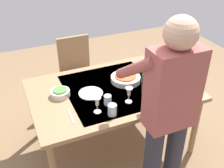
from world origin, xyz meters
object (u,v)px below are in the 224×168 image
(wine_bottle, at_px, (145,82))
(water_cup_near_left, at_px, (112,110))
(wine_glass_right, at_px, (129,92))
(side_bowl_salad, at_px, (60,93))
(dining_table, at_px, (112,94))
(serving_bowl_pasta, at_px, (126,78))
(water_cup_near_right, at_px, (108,100))
(dinner_plate_far, at_px, (166,80))
(wine_glass_left, at_px, (97,102))
(chair_near, at_px, (77,68))
(person_server, at_px, (168,113))
(dinner_plate_near, at_px, (91,93))

(wine_bottle, xyz_separation_m, water_cup_near_left, (0.42, 0.19, -0.06))
(water_cup_near_left, bearing_deg, wine_glass_right, -151.97)
(water_cup_near_left, xyz_separation_m, side_bowl_salad, (0.33, -0.46, -0.02))
(dining_table, height_order, serving_bowl_pasta, serving_bowl_pasta)
(water_cup_near_left, relative_size, water_cup_near_right, 1.12)
(wine_glass_right, distance_m, water_cup_near_left, 0.25)
(wine_bottle, bearing_deg, dinner_plate_far, -162.37)
(water_cup_near_left, distance_m, serving_bowl_pasta, 0.57)
(wine_glass_left, xyz_separation_m, wine_glass_right, (-0.31, -0.03, 0.00))
(chair_near, distance_m, side_bowl_salad, 0.95)
(chair_near, relative_size, side_bowl_salad, 5.06)
(person_server, relative_size, dinner_plate_far, 7.34)
(water_cup_near_right, distance_m, dinner_plate_near, 0.24)
(water_cup_near_right, xyz_separation_m, serving_bowl_pasta, (-0.32, -0.30, -0.01))
(wine_glass_left, xyz_separation_m, water_cup_near_left, (-0.10, 0.09, -0.05))
(person_server, bearing_deg, wine_bottle, -104.80)
(dinner_plate_near, bearing_deg, serving_bowl_pasta, -169.22)
(water_cup_near_right, bearing_deg, dinner_plate_far, -169.04)
(water_cup_near_left, xyz_separation_m, dinner_plate_near, (0.06, -0.37, -0.05))
(wine_bottle, height_order, dinner_plate_near, wine_bottle)
(wine_glass_right, bearing_deg, water_cup_near_right, -12.80)
(person_server, distance_m, wine_glass_right, 0.53)
(dining_table, relative_size, wine_bottle, 5.37)
(chair_near, bearing_deg, serving_bowl_pasta, 108.23)
(water_cup_near_right, relative_size, dinner_plate_far, 0.40)
(side_bowl_salad, distance_m, dinner_plate_near, 0.29)
(dining_table, xyz_separation_m, side_bowl_salad, (0.49, -0.08, 0.10))
(chair_near, height_order, wine_glass_right, chair_near)
(wine_glass_right, bearing_deg, dining_table, -79.93)
(dining_table, distance_m, side_bowl_salad, 0.51)
(water_cup_near_right, bearing_deg, chair_near, -92.34)
(person_server, height_order, serving_bowl_pasta, person_server)
(dining_table, height_order, wine_glass_left, wine_glass_left)
(side_bowl_salad, height_order, dinner_plate_near, side_bowl_salad)
(dining_table, xyz_separation_m, wine_glass_left, (0.26, 0.30, 0.17))
(wine_glass_left, height_order, side_bowl_salad, wine_glass_left)
(water_cup_near_left, relative_size, side_bowl_salad, 0.57)
(chair_near, distance_m, dinner_plate_near, 0.94)
(dining_table, bearing_deg, side_bowl_salad, -8.92)
(water_cup_near_left, height_order, water_cup_near_right, water_cup_near_left)
(person_server, height_order, wine_bottle, person_server)
(wine_glass_left, xyz_separation_m, side_bowl_salad, (0.23, -0.37, -0.07))
(water_cup_near_left, height_order, dinner_plate_near, water_cup_near_left)
(wine_bottle, distance_m, water_cup_near_left, 0.47)
(dinner_plate_near, bearing_deg, wine_glass_right, 136.02)
(water_cup_near_right, bearing_deg, wine_bottle, -174.41)
(chair_near, bearing_deg, dinner_plate_far, 123.59)
(wine_glass_right, bearing_deg, person_server, 95.93)
(wine_glass_right, xyz_separation_m, water_cup_near_left, (0.21, 0.11, -0.05))
(dining_table, height_order, dinner_plate_far, dinner_plate_far)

